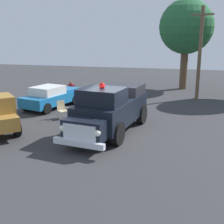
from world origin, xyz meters
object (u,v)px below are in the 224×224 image
object	(u,v)px
lawn_chair_spare	(62,108)
spectator_seated	(71,89)
oak_tree_distant	(186,27)
utility_pole	(200,52)
classic_hot_rod	(52,96)
lawn_chair_near_truck	(71,90)
vintage_fire_truck	(110,108)

from	to	relation	value
lawn_chair_spare	spectator_seated	world-z (taller)	spectator_seated
oak_tree_distant	utility_pole	world-z (taller)	oak_tree_distant
classic_hot_rod	spectator_seated	size ratio (longest dim) A/B	3.62
lawn_chair_near_truck	spectator_seated	world-z (taller)	spectator_seated
classic_hot_rod	lawn_chair_spare	world-z (taller)	classic_hot_rod
vintage_fire_truck	oak_tree_distant	world-z (taller)	oak_tree_distant
vintage_fire_truck	utility_pole	world-z (taller)	utility_pole
vintage_fire_truck	spectator_seated	world-z (taller)	vintage_fire_truck
vintage_fire_truck	spectator_seated	distance (m)	8.58
oak_tree_distant	utility_pole	bearing A→B (deg)	-164.24
spectator_seated	utility_pole	xyz separation A→B (m)	(2.33, -9.24, 2.77)
classic_hot_rod	utility_pole	world-z (taller)	utility_pole
classic_hot_rod	oak_tree_distant	xyz separation A→B (m)	(9.45, -8.17, 4.56)
lawn_chair_spare	spectator_seated	xyz separation A→B (m)	(5.29, 1.67, 0.11)
lawn_chair_near_truck	vintage_fire_truck	bearing A→B (deg)	-144.92
lawn_chair_near_truck	lawn_chair_spare	size ratio (longest dim) A/B	1.00
vintage_fire_truck	utility_pole	distance (m)	10.47
vintage_fire_truck	lawn_chair_near_truck	size ratio (longest dim) A/B	6.07
spectator_seated	classic_hot_rod	bearing A→B (deg)	178.60
spectator_seated	lawn_chair_spare	bearing A→B (deg)	-162.46
classic_hot_rod	oak_tree_distant	size ratio (longest dim) A/B	0.61
classic_hot_rod	utility_pole	bearing A→B (deg)	-60.00
vintage_fire_truck	lawn_chair_spare	world-z (taller)	vintage_fire_truck
spectator_seated	oak_tree_distant	size ratio (longest dim) A/B	0.17
vintage_fire_truck	classic_hot_rod	bearing A→B (deg)	52.27
oak_tree_distant	utility_pole	xyz separation A→B (m)	(-4.07, -1.15, -1.84)
lawn_chair_near_truck	utility_pole	world-z (taller)	utility_pole
classic_hot_rod	oak_tree_distant	bearing A→B (deg)	-40.84
lawn_chair_spare	spectator_seated	distance (m)	5.55
lawn_chair_spare	utility_pole	bearing A→B (deg)	-44.80
classic_hot_rod	lawn_chair_near_truck	xyz separation A→B (m)	(3.18, -0.08, -0.16)
lawn_chair_near_truck	oak_tree_distant	world-z (taller)	oak_tree_distant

